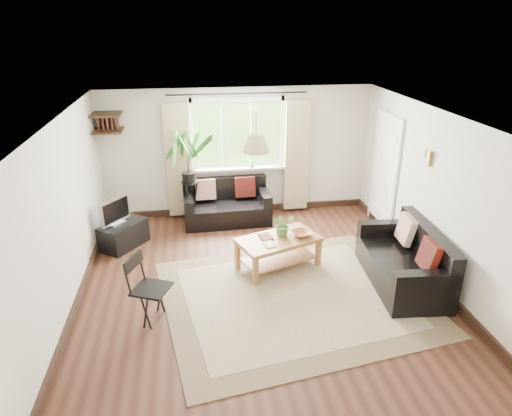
{
  "coord_description": "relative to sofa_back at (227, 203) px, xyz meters",
  "views": [
    {
      "loc": [
        -0.87,
        -5.48,
        3.56
      ],
      "look_at": [
        0.0,
        0.4,
        1.05
      ],
      "focal_mm": 32.0,
      "sensor_mm": 36.0,
      "label": 1
    }
  ],
  "objects": [
    {
      "name": "floor",
      "position": [
        0.26,
        -2.3,
        -0.37
      ],
      "size": [
        5.5,
        5.5,
        0.0
      ],
      "primitive_type": "plane",
      "color": "black",
      "rests_on": "ground"
    },
    {
      "name": "ceiling",
      "position": [
        0.26,
        -2.3,
        2.03
      ],
      "size": [
        5.5,
        5.5,
        0.0
      ],
      "primitive_type": "plane",
      "rotation": [
        3.14,
        0.0,
        0.0
      ],
      "color": "white",
      "rests_on": "floor"
    },
    {
      "name": "wall_back",
      "position": [
        0.26,
        0.45,
        0.83
      ],
      "size": [
        5.0,
        0.02,
        2.4
      ],
      "primitive_type": "cube",
      "color": "beige",
      "rests_on": "floor"
    },
    {
      "name": "wall_front",
      "position": [
        0.26,
        -5.05,
        0.83
      ],
      "size": [
        5.0,
        0.02,
        2.4
      ],
      "primitive_type": "cube",
      "color": "beige",
      "rests_on": "floor"
    },
    {
      "name": "wall_left",
      "position": [
        -2.24,
        -2.3,
        0.83
      ],
      "size": [
        0.02,
        5.5,
        2.4
      ],
      "primitive_type": "cube",
      "color": "beige",
      "rests_on": "floor"
    },
    {
      "name": "wall_right",
      "position": [
        2.76,
        -2.3,
        0.83
      ],
      "size": [
        0.02,
        5.5,
        2.4
      ],
      "primitive_type": "cube",
      "color": "beige",
      "rests_on": "floor"
    },
    {
      "name": "rug",
      "position": [
        0.67,
        -2.63,
        -0.36
      ],
      "size": [
        3.84,
        3.44,
        0.02
      ],
      "primitive_type": "cube",
      "rotation": [
        0.0,
        0.0,
        0.16
      ],
      "color": "beige",
      "rests_on": "floor"
    },
    {
      "name": "window",
      "position": [
        0.26,
        0.41,
        1.18
      ],
      "size": [
        2.5,
        0.16,
        2.16
      ],
      "primitive_type": null,
      "color": "white",
      "rests_on": "wall_back"
    },
    {
      "name": "door",
      "position": [
        2.73,
        -0.6,
        0.63
      ],
      "size": [
        0.06,
        0.96,
        2.06
      ],
      "primitive_type": "cube",
      "color": "silver",
      "rests_on": "wall_right"
    },
    {
      "name": "corner_shelf",
      "position": [
        -1.99,
        0.2,
        1.52
      ],
      "size": [
        0.5,
        0.5,
        0.34
      ],
      "primitive_type": null,
      "color": "black",
      "rests_on": "wall_back"
    },
    {
      "name": "pendant_lamp",
      "position": [
        0.26,
        -1.9,
        1.68
      ],
      "size": [
        0.36,
        0.36,
        0.54
      ],
      "primitive_type": null,
      "color": "beige",
      "rests_on": "ceiling"
    },
    {
      "name": "wall_sconce",
      "position": [
        2.69,
        -2.0,
        1.37
      ],
      "size": [
        0.12,
        0.12,
        0.28
      ],
      "primitive_type": null,
      "color": "beige",
      "rests_on": "wall_right"
    },
    {
      "name": "sofa_back",
      "position": [
        0.0,
        0.0,
        0.0
      ],
      "size": [
        1.6,
        0.84,
        0.74
      ],
      "primitive_type": null,
      "rotation": [
        0.0,
        0.0,
        0.03
      ],
      "color": "black",
      "rests_on": "floor"
    },
    {
      "name": "sofa_right",
      "position": [
        2.28,
        -2.49,
        0.03
      ],
      "size": [
        1.75,
        0.97,
        0.8
      ],
      "primitive_type": null,
      "rotation": [
        0.0,
        0.0,
        -1.64
      ],
      "color": "black",
      "rests_on": "floor"
    },
    {
      "name": "coffee_table",
      "position": [
        0.62,
        -1.79,
        -0.12
      ],
      "size": [
        1.36,
        1.04,
        0.49
      ],
      "primitive_type": null,
      "rotation": [
        0.0,
        0.0,
        0.37
      ],
      "color": "brown",
      "rests_on": "floor"
    },
    {
      "name": "table_plant",
      "position": [
        0.7,
        -1.7,
        0.3
      ],
      "size": [
        0.38,
        0.35,
        0.35
      ],
      "primitive_type": "imported",
      "rotation": [
        0.0,
        0.0,
        0.26
      ],
      "color": "#42712D",
      "rests_on": "coffee_table"
    },
    {
      "name": "bowl",
      "position": [
        0.99,
        -1.76,
        0.16
      ],
      "size": [
        0.37,
        0.37,
        0.07
      ],
      "primitive_type": "imported",
      "rotation": [
        0.0,
        0.0,
        0.33
      ],
      "color": "#9D5936",
      "rests_on": "coffee_table"
    },
    {
      "name": "book_a",
      "position": [
        0.37,
        -2.0,
        0.13
      ],
      "size": [
        0.2,
        0.24,
        0.02
      ],
      "primitive_type": "imported",
      "rotation": [
        0.0,
        0.0,
        0.25
      ],
      "color": "silver",
      "rests_on": "coffee_table"
    },
    {
      "name": "book_b",
      "position": [
        0.35,
        -1.75,
        0.13
      ],
      "size": [
        0.23,
        0.28,
        0.02
      ],
      "primitive_type": "imported",
      "rotation": [
        0.0,
        0.0,
        0.21
      ],
      "color": "#572F23",
      "rests_on": "coffee_table"
    },
    {
      "name": "tv_stand",
      "position": [
        -1.79,
        -0.73,
        -0.16
      ],
      "size": [
        0.82,
        0.88,
        0.42
      ],
      "primitive_type": "cube",
      "rotation": [
        0.0,
        0.0,
        0.92
      ],
      "color": "black",
      "rests_on": "floor"
    },
    {
      "name": "tv",
      "position": [
        -1.88,
        -0.73,
        0.28
      ],
      "size": [
        0.52,
        0.6,
        0.46
      ],
      "primitive_type": null,
      "rotation": [
        0.0,
        0.0,
        0.92
      ],
      "color": "#A5A5AA",
      "rests_on": "tv_stand"
    },
    {
      "name": "palm_stand",
      "position": [
        -0.66,
        0.05,
        0.5
      ],
      "size": [
        0.86,
        0.86,
        1.74
      ],
      "primitive_type": null,
      "rotation": [
        0.0,
        0.0,
        0.32
      ],
      "color": "black",
      "rests_on": "floor"
    },
    {
      "name": "folding_chair",
      "position": [
        -1.18,
        -2.85,
        0.07
      ],
      "size": [
        0.6,
        0.6,
        0.88
      ],
      "primitive_type": null,
      "rotation": [
        0.0,
        0.0,
        1.15
      ],
      "color": "black",
      "rests_on": "floor"
    },
    {
      "name": "sill_plant",
      "position": [
        0.51,
        0.33,
        0.7
      ],
      "size": [
        0.14,
        0.1,
        0.27
      ],
      "primitive_type": "imported",
      "color": "#2D6023",
      "rests_on": "window"
    }
  ]
}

